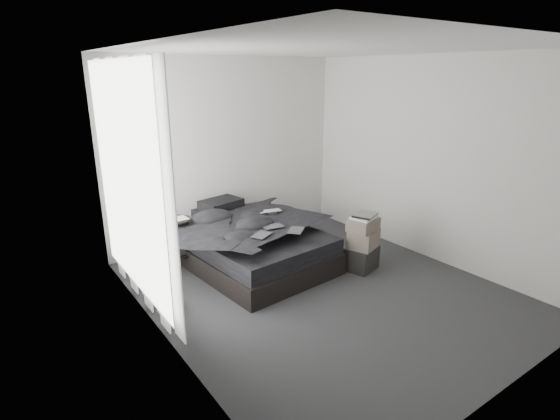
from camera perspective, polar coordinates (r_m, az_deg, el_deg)
floor at (r=5.11m, az=5.27°, el=-10.29°), size 3.60×4.20×0.01m
ceiling at (r=4.52m, az=6.25°, el=20.26°), size 3.60×4.20×0.01m
wall_back at (r=6.35m, az=-6.85°, el=7.65°), size 3.60×0.01×2.60m
wall_front at (r=3.42m, az=29.35°, el=-3.19°), size 3.60×0.01×2.60m
wall_left at (r=3.76m, az=-15.56°, el=0.21°), size 0.01×4.20×2.60m
wall_right at (r=5.96m, az=19.02°, el=6.17°), size 0.01×4.20×2.60m
window_left at (r=4.58m, az=-19.29°, el=3.58°), size 0.02×2.00×2.30m
curtain_left at (r=4.61m, az=-18.61°, el=2.84°), size 0.06×2.12×2.48m
bed at (r=5.64m, az=-3.67°, el=-5.96°), size 1.60×2.03×0.26m
mattress at (r=5.56m, az=-3.71°, el=-3.77°), size 1.54×1.97×0.20m
duvet at (r=5.45m, az=-3.46°, el=-1.82°), size 1.54×1.75×0.22m
pillow_lower at (r=6.06m, az=-8.28°, el=-0.42°), size 0.61×0.44×0.13m
pillow_upper at (r=6.04m, az=-7.72°, el=0.79°), size 0.60×0.47×0.12m
laptop at (r=5.68m, az=-1.20°, el=0.35°), size 0.34×0.26×0.02m
comic_a at (r=4.93m, az=-2.42°, el=-2.51°), size 0.29×0.25×0.01m
comic_b at (r=5.19m, az=-0.93°, el=-1.37°), size 0.26×0.19×0.01m
comic_c at (r=5.07m, az=2.11°, el=-1.80°), size 0.29×0.28×0.01m
side_stand at (r=5.61m, az=-13.15°, el=-4.40°), size 0.39×0.39×0.65m
papers at (r=5.49m, az=-13.27°, el=-1.19°), size 0.26×0.20×0.01m
floor_books at (r=4.81m, az=-13.92°, el=-11.70°), size 0.20×0.23×0.14m
box_lower at (r=5.62m, az=10.59°, el=-6.17°), size 0.47×0.41×0.29m
box_mid at (r=5.52m, az=10.86°, el=-3.70°), size 0.45×0.41×0.22m
box_upper at (r=5.45m, az=10.81°, el=-1.87°), size 0.41×0.36×0.16m
art_book_white at (r=5.43m, az=10.90°, el=-0.92°), size 0.36×0.32×0.03m
art_book_snake at (r=5.42m, az=11.05°, el=-0.63°), size 0.36×0.33×0.03m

